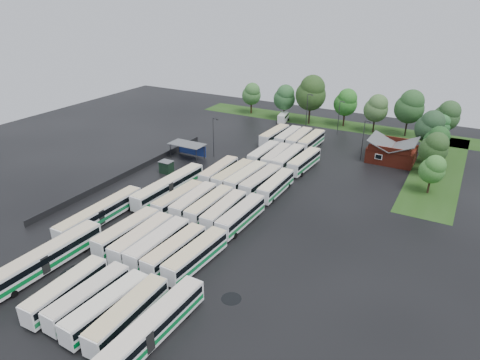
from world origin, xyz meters
The scene contains 60 objects.
ground centered at (0.00, 0.00, 0.00)m, with size 160.00×160.00×0.00m, color black.
brick_building centered at (24.00, 42.77, 1.87)m, with size 10.07×8.60×5.39m.
wash_shed centered at (-17.20, 22.02, 2.99)m, with size 8.20×4.20×3.58m.
utility_hut centered at (-16.20, 12.60, 1.32)m, with size 2.70×2.20×2.62m.
grass_strip_north centered at (2.00, 64.80, 0.01)m, with size 80.00×10.00×0.01m, color #1E4010.
grass_strip_east centered at (34.00, 42.80, 0.01)m, with size 10.00×50.00×0.01m, color #1E4010.
west_fence centered at (-22.20, 8.00, 0.60)m, with size 0.10×50.00×1.20m, color #2D2D30.
bus_r0c1 centered at (-1.30, -26.10, 1.80)m, with size 2.88×11.80×3.26m.
bus_r0c2 centered at (2.05, -25.67, 1.77)m, with size 2.73×11.64×3.23m.
bus_r0c3 centered at (5.34, -25.94, 1.80)m, with size 3.01×11.88×3.28m.
bus_r0c4 centered at (8.40, -25.65, 1.83)m, with size 2.95×12.05×3.33m.
bus_r1c0 centered at (-4.34, -12.06, 1.86)m, with size 2.91×12.20×3.38m.
bus_r1c1 centered at (-1.04, -12.41, 1.85)m, with size 2.81×12.13×3.36m.
bus_r1c2 centered at (1.90, -12.28, 1.85)m, with size 2.58×12.09×3.37m.
bus_r1c3 centered at (5.06, -12.50, 1.80)m, with size 2.88×11.82×3.27m.
bus_r1c4 centered at (8.40, -12.09, 1.83)m, with size 3.09×12.08×3.33m.
bus_r2c0 centered at (-4.26, 0.88, 1.79)m, with size 2.94×11.78×3.25m.
bus_r2c1 centered at (-1.39, 1.49, 1.78)m, with size 2.76×11.66×3.23m.
bus_r2c2 centered at (1.92, 1.46, 1.81)m, with size 2.53×11.83×3.29m.
bus_r2c3 centered at (5.02, 1.12, 1.79)m, with size 2.77×11.73×3.25m.
bus_r2c4 centered at (8.36, 0.92, 1.84)m, with size 2.81×12.06×3.34m.
bus_r3c0 centered at (-4.56, 14.93, 1.80)m, with size 2.78×11.82×3.28m.
bus_r3c1 centered at (-1.04, 14.64, 1.84)m, with size 3.06×12.12×3.35m.
bus_r3c2 centered at (1.85, 14.73, 1.87)m, with size 3.13×12.30×3.39m.
bus_r3c3 centered at (5.13, 14.62, 1.86)m, with size 3.19×12.27×3.38m.
bus_r3c4 centered at (8.39, 14.52, 1.78)m, with size 2.49×11.60×3.23m.
bus_r4c1 centered at (-1.15, 28.61, 1.77)m, with size 2.49×11.59×3.22m.
bus_r4c2 centered at (2.08, 28.32, 1.78)m, with size 2.90×11.73×3.24m.
bus_r4c3 centered at (5.02, 28.38, 1.88)m, with size 2.64×12.28×3.42m.
bus_r4c4 centered at (8.56, 28.52, 1.83)m, with size 3.12×12.07×3.33m.
bus_r5c0 centered at (-4.59, 41.68, 1.84)m, with size 2.91×12.10×3.35m.
bus_r5c1 centered at (-1.09, 42.23, 1.79)m, with size 2.64×11.74×3.26m.
bus_r5c2 centered at (1.95, 42.13, 1.83)m, with size 2.79×12.00×3.33m.
bus_r5c3 centered at (5.17, 42.07, 1.81)m, with size 2.70×11.86×3.29m.
artic_bus_west_a centered at (-9.17, -23.03, 1.87)m, with size 2.76×18.19×3.37m.
artic_bus_west_b centered at (-9.00, 4.26, 1.87)m, with size 3.07×18.28×3.38m.
artic_bus_west_c centered at (-12.37, -9.75, 1.80)m, with size 2.60×17.54×3.25m.
artic_bus_east centered at (12.20, -26.87, 1.84)m, with size 2.84×17.93×3.32m.
minibus centered at (-10.03, 59.43, 1.40)m, with size 3.17×6.07×2.52m.
tree_north_0 centered at (-22.48, 63.21, 6.23)m, with size 5.85×5.85×9.68m.
tree_north_1 centered at (-10.83, 61.84, 6.77)m, with size 6.36×6.36×10.53m.
tree_north_2 centered at (-2.57, 61.26, 9.10)m, with size 8.53×8.53×14.14m.
tree_north_3 centered at (6.78, 64.03, 6.95)m, with size 6.52×6.52×10.80m.
tree_north_4 centered at (15.55, 62.24, 6.79)m, with size 6.37×6.37×10.56m.
tree_north_5 centered at (23.71, 63.29, 8.01)m, with size 7.52×7.52×12.45m.
tree_north_6 centered at (32.76, 63.15, 6.90)m, with size 6.48×6.48×10.73m.
tree_east_0 centered at (33.79, 29.03, 5.05)m, with size 4.74×4.74×7.85m.
tree_east_1 centered at (32.76, 38.38, 6.11)m, with size 5.74×5.74×9.51m.
tree_east_2 centered at (32.60, 44.86, 5.80)m, with size 5.44×5.44×9.02m.
tree_east_3 centered at (30.33, 51.01, 6.93)m, with size 6.51×6.51×10.78m.
tree_east_4 centered at (31.98, 61.71, 5.19)m, with size 4.88×4.88×8.07m.
lamp_post_ne centered at (17.95, 40.26, 5.38)m, with size 1.43×0.28×9.26m.
lamp_post_nw centered at (-12.34, 25.45, 5.40)m, with size 1.43×0.28×9.29m.
lamp_post_back_w centered at (-0.82, 54.22, 5.99)m, with size 1.59×0.31×10.32m.
lamp_post_back_e centered at (7.53, 55.84, 5.24)m, with size 1.39×0.27×9.03m.
puddle_0 centered at (-4.77, -21.49, 0.00)m, with size 4.94×4.94×0.01m, color black.
puddle_1 centered at (6.17, -23.11, 0.00)m, with size 2.84×2.84×0.01m, color black.
puddle_2 centered at (-6.54, 1.13, 0.00)m, with size 7.59×7.59×0.01m, color black.
puddle_3 centered at (6.83, -4.50, 0.00)m, with size 5.09×5.09×0.01m, color black.
puddle_4 centered at (16.21, -15.70, 0.00)m, with size 2.60×2.60×0.01m, color black.
Camera 1 is at (38.19, -52.78, 35.81)m, focal length 32.00 mm.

